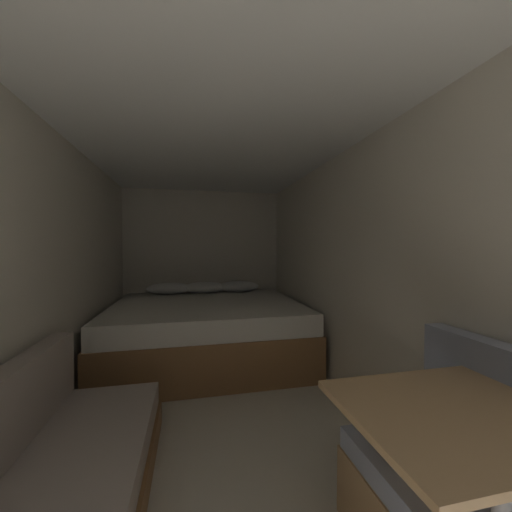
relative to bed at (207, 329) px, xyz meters
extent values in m
plane|color=beige|center=(0.00, -1.39, -0.34)|extent=(6.66, 6.66, 0.00)
cube|color=beige|center=(0.00, 0.96, 0.72)|extent=(2.34, 0.05, 2.13)
cube|color=beige|center=(-1.14, -1.39, 0.72)|extent=(0.05, 4.66, 2.13)
cube|color=beige|center=(1.14, -1.39, 0.72)|extent=(0.05, 4.66, 2.13)
cube|color=white|center=(0.00, -1.39, 1.82)|extent=(2.34, 4.66, 0.05)
cube|color=olive|center=(0.00, -0.02, -0.12)|extent=(2.12, 1.83, 0.45)
cube|color=white|center=(0.00, -0.02, 0.21)|extent=(2.08, 1.79, 0.21)
ellipsoid|color=white|center=(-0.48, 0.68, 0.40)|extent=(0.59, 0.32, 0.16)
ellipsoid|color=white|center=(0.48, 0.68, 0.40)|extent=(0.59, 0.32, 0.16)
ellipsoid|color=white|center=(0.00, 0.68, 0.40)|extent=(0.59, 0.32, 0.16)
cube|color=tan|center=(0.66, -2.70, 0.41)|extent=(0.71, 0.58, 0.02)
cylinder|color=silver|center=(0.66, -2.55, 0.03)|extent=(0.05, 0.05, 0.74)
camera|label=1|loc=(-0.18, -3.48, 0.95)|focal=20.68mm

